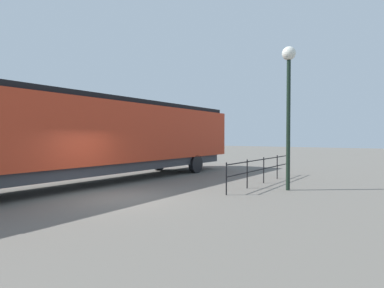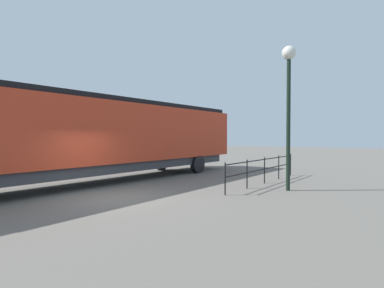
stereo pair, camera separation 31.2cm
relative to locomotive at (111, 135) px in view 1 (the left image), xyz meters
name	(u,v)px [view 1 (the left image)]	position (x,y,z in m)	size (l,w,h in m)	color
ground_plane	(114,198)	(3.36, -2.82, -2.26)	(120.00, 120.00, 0.00)	#666059
locomotive	(111,135)	(0.00, 0.00, 0.00)	(3.20, 18.42, 4.00)	red
lamp_post	(289,85)	(7.95, 2.33, 2.02)	(0.55, 0.55, 5.84)	black
platform_fence	(264,166)	(6.39, 3.64, -1.47)	(0.05, 7.44, 1.23)	black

